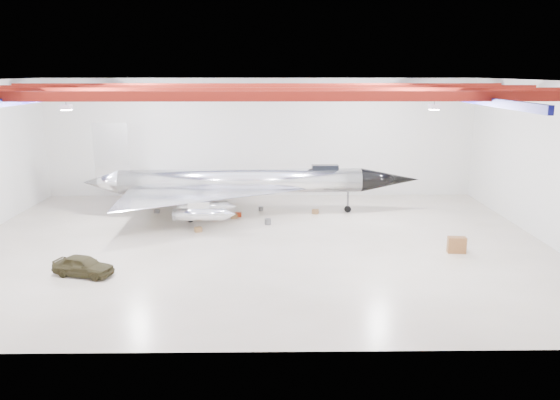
{
  "coord_description": "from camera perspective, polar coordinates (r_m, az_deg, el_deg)",
  "views": [
    {
      "loc": [
        1.16,
        -36.01,
        11.58
      ],
      "look_at": [
        1.69,
        2.0,
        2.6
      ],
      "focal_mm": 35.0,
      "sensor_mm": 36.0,
      "label": 1
    }
  ],
  "objects": [
    {
      "name": "parts_bin",
      "position": [
        45.6,
        3.7,
        -1.21
      ],
      "size": [
        0.6,
        0.53,
        0.36
      ],
      "primitive_type": "cube",
      "rotation": [
        0.0,
        0.0,
        -0.24
      ],
      "color": "olive",
      "rests_on": "floor"
    },
    {
      "name": "crate_small",
      "position": [
        46.93,
        -12.73,
        -1.16
      ],
      "size": [
        0.42,
        0.36,
        0.28
      ],
      "primitive_type": "cube",
      "rotation": [
        0.0,
        0.0,
        -0.11
      ],
      "color": "#59595B",
      "rests_on": "floor"
    },
    {
      "name": "engine_drum",
      "position": [
        42.35,
        -1.28,
        -2.27
      ],
      "size": [
        0.61,
        0.61,
        0.45
      ],
      "primitive_type": "cylinder",
      "rotation": [
        0.0,
        0.0,
        -0.27
      ],
      "color": "#59595B",
      "rests_on": "floor"
    },
    {
      "name": "oil_barrel",
      "position": [
        44.19,
        -4.84,
        -1.7
      ],
      "size": [
        0.61,
        0.52,
        0.38
      ],
      "primitive_type": "cube",
      "rotation": [
        0.0,
        0.0,
        0.18
      ],
      "color": "olive",
      "rests_on": "floor"
    },
    {
      "name": "floor",
      "position": [
        37.84,
        -2.52,
        -4.54
      ],
      "size": [
        40.0,
        40.0,
        0.0
      ],
      "primitive_type": "plane",
      "color": "#B8AB92",
      "rests_on": "ground"
    },
    {
      "name": "toolbox_red",
      "position": [
        44.77,
        -4.37,
        -1.51
      ],
      "size": [
        0.51,
        0.41,
        0.35
      ],
      "primitive_type": "cube",
      "rotation": [
        0.0,
        0.0,
        0.02
      ],
      "color": "maroon",
      "rests_on": "floor"
    },
    {
      "name": "wall_right",
      "position": [
        41.09,
        26.55,
        3.37
      ],
      "size": [
        0.0,
        30.0,
        30.0
      ],
      "primitive_type": "plane",
      "rotation": [
        1.57,
        0.0,
        -1.57
      ],
      "color": "silver",
      "rests_on": "floor"
    },
    {
      "name": "wall_back",
      "position": [
        51.38,
        -2.1,
        6.49
      ],
      "size": [
        40.0,
        0.0,
        40.0
      ],
      "primitive_type": "plane",
      "rotation": [
        1.57,
        0.0,
        0.0
      ],
      "color": "silver",
      "rests_on": "floor"
    },
    {
      "name": "jeep",
      "position": [
        33.83,
        -19.87,
        -6.46
      ],
      "size": [
        3.84,
        2.4,
        1.22
      ],
      "primitive_type": "imported",
      "rotation": [
        0.0,
        0.0,
        1.28
      ],
      "color": "#35301A",
      "rests_on": "floor"
    },
    {
      "name": "ceiling",
      "position": [
        36.03,
        -2.7,
        12.35
      ],
      "size": [
        40.0,
        40.0,
        0.0
      ],
      "primitive_type": "plane",
      "rotation": [
        3.14,
        0.0,
        0.0
      ],
      "color": "#0A0F38",
      "rests_on": "wall_back"
    },
    {
      "name": "desk",
      "position": [
        37.56,
        17.98,
        -4.49
      ],
      "size": [
        1.22,
        0.7,
        1.07
      ],
      "primitive_type": "cube",
      "rotation": [
        0.0,
        0.0,
        -0.1
      ],
      "color": "brown",
      "rests_on": "floor"
    },
    {
      "name": "spares_box",
      "position": [
        46.54,
        -2.01,
        -0.91
      ],
      "size": [
        0.48,
        0.48,
        0.34
      ],
      "primitive_type": "cylinder",
      "rotation": [
        0.0,
        0.0,
        -0.34
      ],
      "color": "#59595B",
      "rests_on": "floor"
    },
    {
      "name": "ceiling_structure",
      "position": [
        36.05,
        -2.69,
        11.28
      ],
      "size": [
        39.5,
        29.5,
        1.08
      ],
      "color": "maroon",
      "rests_on": "ceiling"
    },
    {
      "name": "jet_aircraft",
      "position": [
        45.13,
        -4.15,
        1.63
      ],
      "size": [
        27.81,
        16.36,
        7.58
      ],
      "rotation": [
        0.0,
        0.0,
        0.03
      ],
      "color": "silver",
      "rests_on": "floor"
    },
    {
      "name": "crate_ply",
      "position": [
        40.85,
        -8.54,
        -3.07
      ],
      "size": [
        0.64,
        0.59,
        0.36
      ],
      "primitive_type": "cube",
      "rotation": [
        0.0,
        0.0,
        0.43
      ],
      "color": "olive",
      "rests_on": "floor"
    }
  ]
}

